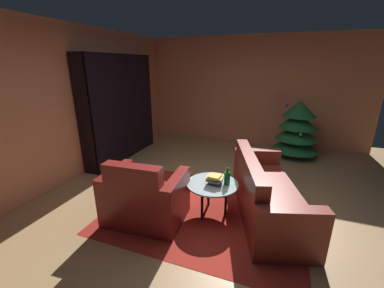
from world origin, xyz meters
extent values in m
plane|color=tan|center=(0.00, 0.00, 0.00)|extent=(7.69, 7.69, 0.00)
cube|color=#D88057|center=(0.00, 3.24, 1.32)|extent=(5.47, 0.06, 2.64)
cube|color=#D88057|center=(-2.70, 0.00, 1.32)|extent=(0.06, 6.53, 2.64)
cube|color=maroon|center=(-0.13, -0.23, 0.00)|extent=(2.63, 2.05, 0.01)
cube|color=black|center=(-2.33, 1.20, 1.08)|extent=(0.03, 2.05, 2.17)
cube|color=black|center=(-2.49, 2.21, 1.08)|extent=(0.34, 0.03, 2.17)
cube|color=black|center=(-2.49, 0.19, 1.08)|extent=(0.34, 0.03, 2.17)
cube|color=black|center=(-2.49, 1.20, 0.01)|extent=(0.31, 2.00, 0.03)
cube|color=black|center=(-2.49, 1.20, 0.37)|extent=(0.31, 2.00, 0.03)
cube|color=black|center=(-2.49, 1.20, 0.73)|extent=(0.31, 2.00, 0.02)
cube|color=black|center=(-2.49, 1.20, 1.08)|extent=(0.31, 2.00, 0.02)
cube|color=black|center=(-2.49, 1.20, 1.44)|extent=(0.31, 2.00, 0.02)
cube|color=black|center=(-2.49, 1.20, 1.80)|extent=(0.31, 2.00, 0.02)
cube|color=black|center=(-2.49, 1.20, 2.15)|extent=(0.31, 2.00, 0.03)
cube|color=black|center=(-2.61, 1.20, 0.67)|extent=(0.05, 0.91, 0.57)
cube|color=black|center=(-2.58, 1.20, 0.67)|extent=(0.03, 0.94, 0.60)
cube|color=teal|center=(-2.53, 2.15, 0.14)|extent=(0.24, 0.03, 0.23)
cube|color=#98508D|center=(-2.57, 2.11, 0.17)|extent=(0.16, 0.04, 0.29)
cube|color=gold|center=(-2.55, 2.07, 0.13)|extent=(0.18, 0.03, 0.20)
cube|color=orange|center=(-2.57, 2.02, 0.13)|extent=(0.15, 0.03, 0.20)
cube|color=#1C7381|center=(-2.54, 1.99, 0.14)|extent=(0.20, 0.03, 0.22)
cube|color=#378A37|center=(-2.56, 1.94, 0.13)|extent=(0.17, 0.04, 0.20)
cube|color=#8E5198|center=(-2.52, 2.15, 1.20)|extent=(0.24, 0.05, 0.22)
cube|color=orange|center=(-2.54, 2.11, 1.21)|extent=(0.21, 0.03, 0.22)
cube|color=#187E7D|center=(-2.56, 2.07, 1.23)|extent=(0.17, 0.04, 0.27)
cube|color=#144A95|center=(-2.55, 2.02, 1.24)|extent=(0.19, 0.05, 0.28)
cube|color=#C1B497|center=(-2.56, 1.97, 1.22)|extent=(0.16, 0.04, 0.24)
cube|color=purple|center=(-2.53, 2.15, 1.56)|extent=(0.23, 0.03, 0.20)
cube|color=#4B2928|center=(-2.56, 2.11, 1.56)|extent=(0.17, 0.04, 0.22)
cube|color=gold|center=(-2.54, 2.05, 1.55)|extent=(0.20, 0.04, 0.20)
cube|color=orange|center=(-2.54, 2.01, 1.57)|extent=(0.20, 0.03, 0.23)
cube|color=purple|center=(-2.52, 1.97, 1.57)|extent=(0.25, 0.03, 0.24)
cube|color=orange|center=(-2.53, 1.93, 1.59)|extent=(0.23, 0.04, 0.28)
cube|color=#293E90|center=(-2.55, 1.88, 1.56)|extent=(0.19, 0.04, 0.20)
cube|color=gold|center=(-2.56, 1.83, 1.55)|extent=(0.18, 0.04, 0.20)
cube|color=red|center=(-2.57, 1.79, 1.59)|extent=(0.15, 0.04, 0.27)
cube|color=orange|center=(-2.55, 2.15, 1.91)|extent=(0.18, 0.04, 0.21)
cube|color=tan|center=(-2.52, 2.11, 1.94)|extent=(0.24, 0.04, 0.26)
cube|color=red|center=(-2.53, 2.05, 1.91)|extent=(0.22, 0.05, 0.20)
cube|color=#404135|center=(-2.52, 2.01, 1.93)|extent=(0.24, 0.03, 0.24)
cube|color=gold|center=(-2.56, 1.97, 1.90)|extent=(0.18, 0.03, 0.19)
cube|color=#258B36|center=(-2.54, 1.93, 1.92)|extent=(0.21, 0.04, 0.23)
cube|color=#805690|center=(-2.56, 1.87, 1.95)|extent=(0.17, 0.05, 0.29)
cube|color=#403B31|center=(-2.56, 1.83, 1.94)|extent=(0.17, 0.03, 0.25)
cube|color=maroon|center=(-0.80, -0.65, 0.19)|extent=(0.76, 0.78, 0.39)
cube|color=maroon|center=(-0.78, -0.94, 0.64)|extent=(0.72, 0.21, 0.50)
cube|color=maroon|center=(-0.38, -0.62, 0.33)|extent=(0.20, 0.74, 0.66)
cube|color=maroon|center=(-1.23, -0.69, 0.33)|extent=(0.20, 0.74, 0.66)
ellipsoid|color=#9A885F|center=(-0.84, -0.58, 0.48)|extent=(0.29, 0.20, 0.18)
sphere|color=#9A885F|center=(-0.81, -0.46, 0.53)|extent=(0.13, 0.13, 0.13)
cube|color=maroon|center=(0.70, 0.04, 0.19)|extent=(1.17, 1.71, 0.39)
cube|color=maroon|center=(0.43, -0.04, 0.61)|extent=(0.62, 1.54, 0.44)
cube|color=maroon|center=(0.96, -0.78, 0.31)|extent=(0.75, 0.37, 0.63)
cube|color=maroon|center=(0.44, 0.87, 0.31)|extent=(0.75, 0.37, 0.63)
cylinder|color=black|center=(0.16, -0.21, 0.22)|extent=(0.04, 0.04, 0.43)
cylinder|color=black|center=(-0.12, -0.06, 0.22)|extent=(0.04, 0.04, 0.43)
cylinder|color=black|center=(-0.11, -0.39, 0.22)|extent=(0.04, 0.04, 0.43)
cylinder|color=silver|center=(-0.03, -0.22, 0.44)|extent=(0.70, 0.70, 0.02)
cube|color=#394298|center=(0.01, -0.24, 0.47)|extent=(0.18, 0.12, 0.02)
cube|color=#437A41|center=(0.01, -0.24, 0.49)|extent=(0.17, 0.13, 0.03)
cube|color=gray|center=(0.00, -0.24, 0.51)|extent=(0.20, 0.18, 0.02)
cube|color=gray|center=(0.02, -0.22, 0.53)|extent=(0.21, 0.13, 0.02)
cube|color=gold|center=(0.01, -0.23, 0.55)|extent=(0.23, 0.18, 0.02)
cube|color=gold|center=(0.01, -0.24, 0.57)|extent=(0.17, 0.17, 0.02)
cylinder|color=#135B23|center=(0.16, -0.19, 0.54)|extent=(0.08, 0.08, 0.18)
cylinder|color=#135B23|center=(0.16, -0.19, 0.66)|extent=(0.03, 0.03, 0.06)
cylinder|color=brown|center=(1.10, 2.52, 0.07)|extent=(0.08, 0.08, 0.15)
cone|color=#1F6533|center=(1.10, 2.52, 0.32)|extent=(0.97, 0.97, 0.34)
cone|color=#1F6533|center=(1.10, 2.52, 0.57)|extent=(0.88, 0.88, 0.34)
cone|color=#1F6533|center=(1.10, 2.52, 0.82)|extent=(0.78, 0.78, 0.34)
cone|color=#1F6533|center=(1.10, 2.52, 1.07)|extent=(0.69, 0.69, 0.34)
sphere|color=yellow|center=(0.83, 2.75, 0.56)|extent=(0.05, 0.05, 0.05)
sphere|color=yellow|center=(1.02, 2.91, 0.30)|extent=(0.05, 0.05, 0.05)
sphere|color=red|center=(1.38, 2.66, 0.86)|extent=(0.05, 0.05, 0.05)
sphere|color=yellow|center=(1.16, 2.17, 0.61)|extent=(0.06, 0.06, 0.06)
sphere|color=blue|center=(0.83, 2.59, 1.11)|extent=(0.06, 0.06, 0.06)
camera|label=1|loc=(0.74, -3.06, 1.99)|focal=22.68mm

